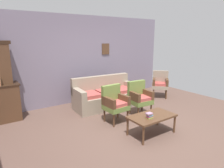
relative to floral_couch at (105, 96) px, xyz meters
The scene contains 8 objects.
ground_plane 1.73m from the floral_couch, 100.09° to the right, with size 7.68×7.68×0.00m, color brown.
wall_back_with_decor 1.43m from the floral_couch, 107.26° to the left, with size 6.40×0.09×2.70m.
floral_couch is the anchor object (origin of this frame).
armchair_near_couch_end 1.12m from the floral_couch, 111.02° to the right, with size 0.54×0.51×0.90m.
armchair_near_cabinet 1.13m from the floral_couch, 68.33° to the right, with size 0.56×0.53×0.90m.
wingback_chair_by_fireplace 2.13m from the floral_couch, ahead, with size 0.71×0.71×0.90m.
coffee_table 2.03m from the floral_couch, 93.72° to the right, with size 1.00×0.56×0.42m.
book_stack_on_table 2.12m from the floral_couch, 97.66° to the right, with size 0.14×0.11×0.12m.
Camera 1 is at (-2.77, -3.12, 2.04)m, focal length 31.96 mm.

